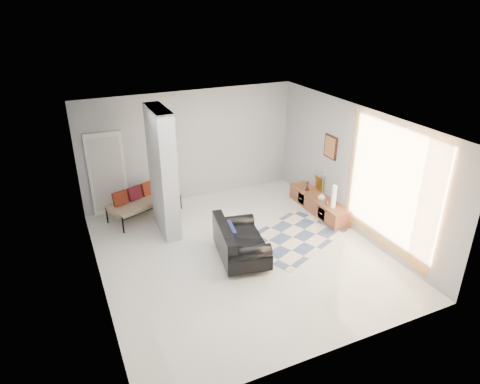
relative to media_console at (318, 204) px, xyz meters
name	(u,v)px	position (x,y,z in m)	size (l,w,h in m)	color
floor	(240,253)	(-2.52, -0.90, -0.20)	(6.00, 6.00, 0.00)	white
ceiling	(240,121)	(-2.52, -0.90, 2.60)	(6.00, 6.00, 0.00)	white
wall_back	(191,146)	(-2.52, 2.10, 1.20)	(6.00, 6.00, 0.00)	#B0B2B4
wall_front	(332,276)	(-2.52, -3.90, 1.20)	(6.00, 6.00, 0.00)	#B0B2B4
wall_left	(93,220)	(-5.27, -0.90, 1.20)	(6.00, 6.00, 0.00)	#B0B2B4
wall_right	(355,170)	(0.23, -0.90, 1.20)	(6.00, 6.00, 0.00)	#B0B2B4
partition_column	(163,172)	(-3.62, 0.70, 1.20)	(0.35, 1.20, 2.80)	silver
hallway_door	(107,174)	(-4.62, 2.06, 0.82)	(0.85, 0.06, 2.04)	white
curtain	(390,188)	(0.15, -2.05, 1.25)	(2.55, 2.55, 0.00)	#FFAC43
wall_art	(331,147)	(0.20, 0.00, 1.45)	(0.04, 0.45, 0.55)	#35180E
media_console	(318,204)	(0.00, 0.00, 0.00)	(0.45, 2.00, 0.80)	brown
loveseat	(238,242)	(-2.63, -1.03, 0.15)	(1.12, 1.63, 0.76)	silver
daybed	(143,200)	(-3.96, 1.56, 0.21)	(1.82, 1.28, 0.77)	black
area_rug	(293,237)	(-1.21, -0.82, -0.20)	(2.22, 1.48, 0.01)	beige
cylinder_lamp	(334,197)	(-0.02, -0.60, 0.47)	(0.10, 0.10, 0.54)	white
bronze_figurine	(307,186)	(-0.05, 0.45, 0.32)	(0.12, 0.12, 0.24)	#312015
vase	(322,196)	(-0.05, -0.17, 0.29)	(0.18, 0.18, 0.19)	white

